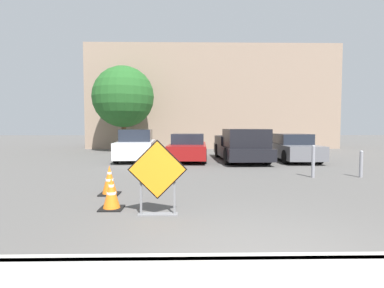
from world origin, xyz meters
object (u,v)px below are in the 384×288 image
(parked_car_second, at_px, (188,148))
(traffic_cone_nearest, at_px, (111,194))
(bollard_nearest, at_px, (313,160))
(traffic_cone_second, at_px, (110,180))
(parked_car_nearest, at_px, (136,146))
(pickup_truck, at_px, (242,147))
(parked_car_third, at_px, (293,148))
(bollard_second, at_px, (361,163))
(road_closed_sign, at_px, (157,175))

(parked_car_second, bearing_deg, traffic_cone_nearest, 82.47)
(parked_car_second, relative_size, bollard_nearest, 4.00)
(traffic_cone_second, bearing_deg, parked_car_nearest, 94.62)
(parked_car_second, distance_m, pickup_truck, 2.71)
(parked_car_third, distance_m, bollard_second, 5.12)
(parked_car_third, height_order, bollard_second, parked_car_third)
(parked_car_second, xyz_separation_m, bollard_second, (5.84, -5.27, -0.16))
(pickup_truck, bearing_deg, parked_car_third, -176.16)
(road_closed_sign, relative_size, pickup_truck, 0.27)
(pickup_truck, height_order, parked_car_third, pickup_truck)
(pickup_truck, distance_m, parked_car_third, 2.67)
(traffic_cone_nearest, relative_size, parked_car_nearest, 0.16)
(road_closed_sign, height_order, bollard_nearest, road_closed_sign)
(road_closed_sign, bearing_deg, parked_car_nearest, 101.79)
(parked_car_nearest, bearing_deg, road_closed_sign, 98.57)
(traffic_cone_nearest, bearing_deg, traffic_cone_second, 105.86)
(traffic_cone_second, distance_m, bollard_nearest, 6.69)
(traffic_cone_second, relative_size, bollard_second, 0.81)
(parked_car_nearest, xyz_separation_m, bollard_second, (8.51, -5.45, -0.24))
(pickup_truck, bearing_deg, bollard_second, 121.65)
(road_closed_sign, relative_size, bollard_second, 1.60)
(traffic_cone_second, bearing_deg, parked_car_second, 75.26)
(road_closed_sign, distance_m, parked_car_second, 9.54)
(parked_car_nearest, height_order, parked_car_second, parked_car_nearest)
(traffic_cone_second, bearing_deg, bollard_nearest, 21.35)
(traffic_cone_nearest, relative_size, pickup_truck, 0.12)
(road_closed_sign, relative_size, bollard_nearest, 1.33)
(parked_car_third, bearing_deg, traffic_cone_second, 46.56)
(traffic_cone_nearest, xyz_separation_m, bollard_nearest, (5.85, 3.78, 0.26))
(parked_car_third, bearing_deg, parked_car_nearest, -1.67)
(traffic_cone_nearest, relative_size, parked_car_second, 0.15)
(bollard_nearest, bearing_deg, parked_car_nearest, 141.58)
(traffic_cone_second, relative_size, parked_car_nearest, 0.18)
(bollard_second, bearing_deg, parked_car_third, 95.84)
(parked_car_nearest, xyz_separation_m, pickup_truck, (5.34, -0.61, -0.00))
(road_closed_sign, relative_size, traffic_cone_second, 1.97)
(traffic_cone_second, relative_size, pickup_truck, 0.14)
(road_closed_sign, relative_size, parked_car_third, 0.34)
(parked_car_nearest, bearing_deg, pickup_truck, 170.28)
(road_closed_sign, relative_size, traffic_cone_nearest, 2.21)
(parked_car_second, relative_size, parked_car_third, 1.01)
(traffic_cone_nearest, distance_m, pickup_truck, 9.65)
(traffic_cone_second, height_order, parked_car_nearest, parked_car_nearest)
(road_closed_sign, distance_m, pickup_truck, 9.67)
(road_closed_sign, bearing_deg, bollard_nearest, 41.26)
(road_closed_sign, relative_size, parked_car_second, 0.33)
(parked_car_second, xyz_separation_m, parked_car_third, (5.32, -0.18, -0.01))
(parked_car_nearest, relative_size, parked_car_third, 0.98)
(traffic_cone_nearest, distance_m, bollard_nearest, 6.97)
(road_closed_sign, xyz_separation_m, parked_car_second, (0.64, 9.52, -0.13))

